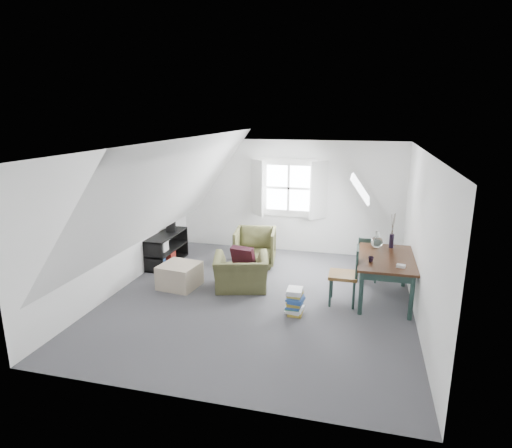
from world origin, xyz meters
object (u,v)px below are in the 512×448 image
(armchair_near, at_px, (241,288))
(media_shelf, at_px, (166,251))
(dining_chair_far, at_px, (367,257))
(ottoman, at_px, (180,275))
(magazine_stack, at_px, (295,302))
(dining_chair_near, at_px, (346,274))
(armchair_far, at_px, (255,264))
(dining_table, at_px, (386,263))

(armchair_near, distance_m, media_shelf, 2.09)
(armchair_near, distance_m, dining_chair_far, 2.43)
(ottoman, xyz_separation_m, dining_chair_far, (3.28, 1.18, 0.23))
(dining_chair_far, bearing_deg, armchair_near, 29.97)
(magazine_stack, bearing_deg, dining_chair_far, 58.05)
(media_shelf, bearing_deg, magazine_stack, -33.01)
(armchair_near, height_order, dining_chair_near, dining_chair_near)
(magazine_stack, bearing_deg, dining_chair_near, 38.27)
(dining_chair_near, bearing_deg, armchair_near, -84.77)
(dining_chair_far, bearing_deg, magazine_stack, 63.63)
(armchair_far, distance_m, ottoman, 1.82)
(ottoman, xyz_separation_m, magazine_stack, (2.20, -0.56, -0.01))
(dining_chair_far, height_order, media_shelf, dining_chair_far)
(dining_table, height_order, dining_chair_far, dining_chair_far)
(armchair_near, bearing_deg, media_shelf, -39.86)
(dining_chair_far, relative_size, dining_chair_near, 0.87)
(armchair_near, height_order, dining_table, dining_table)
(media_shelf, xyz_separation_m, magazine_stack, (2.97, -1.61, -0.08))
(armchair_far, xyz_separation_m, dining_chair_far, (2.25, -0.30, 0.45))
(armchair_far, relative_size, dining_table, 0.56)
(dining_chair_near, relative_size, magazine_stack, 2.40)
(magazine_stack, bearing_deg, armchair_far, 119.79)
(ottoman, bearing_deg, dining_chair_near, 0.46)
(armchair_near, relative_size, ottoman, 1.48)
(dining_chair_near, bearing_deg, dining_table, 127.86)
(ottoman, relative_size, magazine_stack, 1.57)
(ottoman, xyz_separation_m, media_shelf, (-0.78, 1.06, 0.07))
(armchair_near, bearing_deg, dining_chair_near, 159.67)
(armchair_far, relative_size, dining_chair_near, 0.85)
(ottoman, distance_m, media_shelf, 1.31)
(armchair_far, bearing_deg, armchair_near, -94.86)
(dining_chair_near, bearing_deg, ottoman, -79.11)
(ottoman, bearing_deg, armchair_far, 55.17)
(ottoman, distance_m, magazine_stack, 2.27)
(dining_chair_near, height_order, magazine_stack, dining_chair_near)
(dining_table, xyz_separation_m, dining_chair_far, (-0.28, 0.83, -0.21))
(dining_chair_far, distance_m, dining_chair_near, 1.20)
(dining_table, bearing_deg, armchair_near, -173.11)
(dining_chair_far, distance_m, magazine_stack, 2.06)
(ottoman, height_order, dining_chair_near, dining_chair_near)
(armchair_near, distance_m, dining_chair_near, 1.91)
(armchair_far, height_order, dining_chair_far, dining_chair_far)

